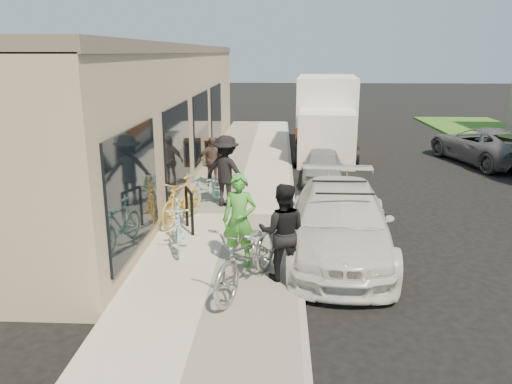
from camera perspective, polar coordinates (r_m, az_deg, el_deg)
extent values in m
plane|color=black|center=(9.57, 7.59, -9.14)|extent=(120.00, 120.00, 0.00)
cube|color=#BDB6AA|center=(12.35, -2.82, -2.83)|extent=(3.00, 34.00, 0.15)
cube|color=gray|center=(12.31, 4.40, -2.98)|extent=(0.12, 34.00, 0.13)
cube|color=tan|center=(17.34, -12.17, 8.74)|extent=(3.50, 20.00, 4.00)
cube|color=#6B5E51|center=(17.23, -12.58, 15.69)|extent=(3.60, 20.00, 0.25)
cube|color=black|center=(9.36, -13.77, 0.40)|extent=(0.06, 3.00, 2.20)
cube|color=black|center=(13.15, -8.95, 5.01)|extent=(0.06, 3.00, 2.20)
cube|color=black|center=(17.03, -6.27, 7.52)|extent=(0.06, 3.00, 2.20)
cube|color=black|center=(20.96, -4.58, 9.09)|extent=(0.06, 3.00, 2.20)
cylinder|color=black|center=(10.85, -7.31, -2.62)|extent=(0.07, 0.07, 0.92)
cylinder|color=black|center=(11.42, -7.92, -1.69)|extent=(0.07, 0.07, 0.92)
cylinder|color=black|center=(11.00, -7.71, 0.15)|extent=(0.28, 0.60, 0.07)
cube|color=black|center=(17.14, -4.86, 4.34)|extent=(0.61, 0.32, 0.96)
cube|color=black|center=(17.47, -4.56, 4.57)|extent=(0.61, 0.32, 0.96)
cube|color=black|center=(17.10, -4.90, 4.48)|extent=(0.49, 0.22, 0.69)
imported|color=silver|center=(10.22, 9.59, -3.34)|extent=(2.34, 4.98, 1.41)
cylinder|color=black|center=(9.50, 10.14, -0.25)|extent=(1.11, 0.04, 0.04)
cylinder|color=black|center=(10.40, 9.51, 1.17)|extent=(1.11, 0.04, 0.04)
imported|color=#A1A2A6|center=(15.98, 7.61, 2.99)|extent=(1.50, 3.14, 1.03)
cube|color=white|center=(18.42, 8.06, 6.06)|extent=(2.17, 2.17, 1.92)
cube|color=black|center=(18.36, 8.11, 7.31)|extent=(1.87, 0.20, 0.91)
cube|color=white|center=(21.34, 8.02, 9.02)|extent=(2.64, 4.42, 2.94)
cube|color=#BF4F0B|center=(21.43, 7.95, 7.28)|extent=(2.66, 4.44, 0.56)
cylinder|color=black|center=(18.03, 4.79, 4.16)|extent=(0.31, 0.83, 0.81)
cylinder|color=black|center=(18.07, 11.23, 3.94)|extent=(0.31, 0.83, 0.81)
cylinder|color=black|center=(19.12, 4.93, 4.82)|extent=(0.31, 0.83, 0.81)
cylinder|color=black|center=(19.16, 11.01, 4.61)|extent=(0.31, 0.83, 0.81)
cylinder|color=black|center=(22.91, 5.32, 6.62)|extent=(0.31, 0.83, 0.81)
cylinder|color=black|center=(22.94, 10.41, 6.44)|extent=(0.31, 0.83, 0.81)
imported|color=#515356|center=(20.40, 24.62, 4.88)|extent=(3.30, 5.18, 1.33)
imported|color=#ADADAF|center=(8.35, -0.89, -7.20)|extent=(1.56, 2.41, 1.20)
imported|color=green|center=(9.18, -1.90, -3.24)|extent=(0.68, 0.49, 1.74)
imported|color=black|center=(8.63, 3.02, -4.57)|extent=(0.87, 0.69, 1.72)
imported|color=#98E2D9|center=(10.18, -8.93, -3.76)|extent=(0.78, 1.68, 0.98)
imported|color=#98E2D9|center=(12.98, -5.65, 0.45)|extent=(1.27, 1.80, 0.90)
imported|color=gold|center=(11.70, -8.50, -0.96)|extent=(1.04, 1.82, 1.05)
imported|color=black|center=(12.73, -3.42, 2.38)|extent=(1.36, 1.11, 1.84)
imported|color=brown|center=(14.82, -5.07, 3.53)|extent=(0.94, 0.64, 1.48)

